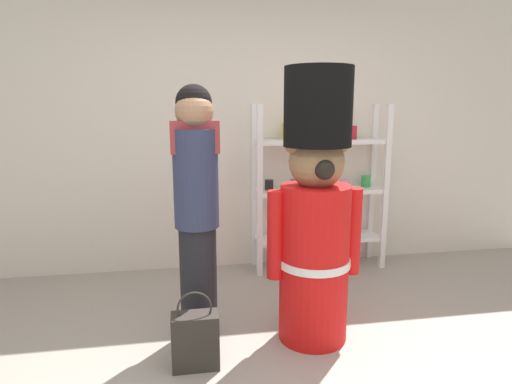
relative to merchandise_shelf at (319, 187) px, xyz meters
name	(u,v)px	position (x,y,z in m)	size (l,w,h in m)	color
back_wall	(236,132)	(-0.76, 0.22, 0.51)	(6.40, 0.12, 2.60)	silver
merchandise_shelf	(319,187)	(0.00, 0.00, 0.00)	(1.26, 0.35, 1.56)	white
teddy_bear_guard	(315,215)	(-0.44, -1.30, 0.06)	(0.63, 0.47, 1.77)	red
person_shopper	(197,204)	(-1.19, -1.17, 0.13)	(0.30, 0.29, 1.67)	black
shopping_bag	(195,340)	(-1.23, -1.51, -0.62)	(0.28, 0.15, 0.48)	#332D28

